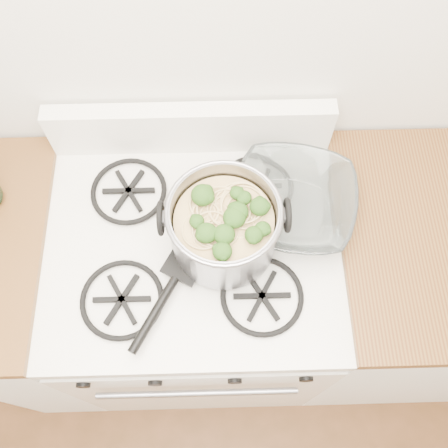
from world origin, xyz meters
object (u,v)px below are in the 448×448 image
stock_pot (224,227)px  glass_bowl (293,206)px  gas_range (200,297)px  spatula (186,259)px

stock_pot → glass_bowl: stock_pot is taller
gas_range → stock_pot: size_ratio=3.09×
stock_pot → spatula: size_ratio=0.96×
gas_range → spatula: (-0.01, -0.06, 0.50)m
stock_pot → spatula: bearing=-151.6°
gas_range → spatula: size_ratio=2.98×
glass_bowl → gas_range: bearing=-162.3°
spatula → glass_bowl: glass_bowl is taller
gas_range → glass_bowl: bearing=17.7°
stock_pot → spatula: stock_pot is taller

